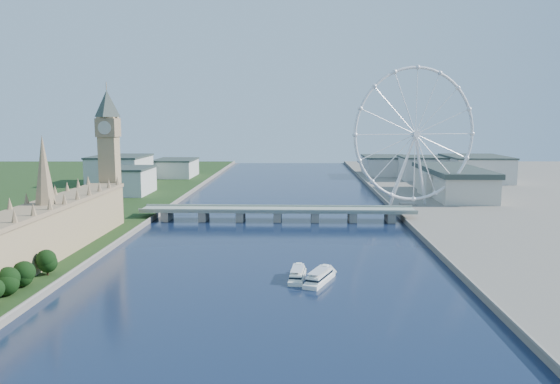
{
  "coord_description": "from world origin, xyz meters",
  "views": [
    {
      "loc": [
        16.58,
        -133.31,
        82.28
      ],
      "look_at": [
        4.93,
        210.0,
        35.51
      ],
      "focal_mm": 35.0,
      "sensor_mm": 36.0,
      "label": 1
    }
  ],
  "objects": [
    {
      "name": "tour_boat_near",
      "position": [
        16.27,
        138.59,
        0.0
      ],
      "size": [
        10.14,
        29.65,
        6.42
      ],
      "primitive_type": null,
      "rotation": [
        0.0,
        0.0,
        -0.09
      ],
      "color": "white",
      "rests_on": "ground"
    },
    {
      "name": "london_eye",
      "position": [
        119.98,
        355.08,
        67.52
      ],
      "size": [
        113.6,
        39.12,
        124.3
      ],
      "color": "silver",
      "rests_on": "ground"
    },
    {
      "name": "westminster_bridge",
      "position": [
        0.0,
        300.0,
        6.63
      ],
      "size": [
        220.0,
        22.0,
        9.5
      ],
      "color": "gray",
      "rests_on": "ground"
    },
    {
      "name": "parliament_range",
      "position": [
        -128.0,
        170.0,
        18.48
      ],
      "size": [
        24.0,
        200.0,
        70.0
      ],
      "color": "tan",
      "rests_on": "ground"
    },
    {
      "name": "big_ben",
      "position": [
        -128.0,
        278.0,
        66.57
      ],
      "size": [
        20.02,
        20.02,
        110.0
      ],
      "color": "tan",
      "rests_on": "ground"
    },
    {
      "name": "county_hall",
      "position": [
        175.0,
        430.0,
        0.0
      ],
      "size": [
        54.0,
        144.0,
        35.0
      ],
      "primitive_type": null,
      "color": "beige",
      "rests_on": "ground"
    },
    {
      "name": "city_skyline",
      "position": [
        39.22,
        560.08,
        16.96
      ],
      "size": [
        505.0,
        280.0,
        32.0
      ],
      "color": "beige",
      "rests_on": "ground"
    },
    {
      "name": "tour_boat_far",
      "position": [
        27.42,
        133.42,
        0.0
      ],
      "size": [
        19.17,
        32.12,
        6.95
      ],
      "primitive_type": null,
      "rotation": [
        0.0,
        0.0,
        -0.38
      ],
      "color": "white",
      "rests_on": "ground"
    }
  ]
}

